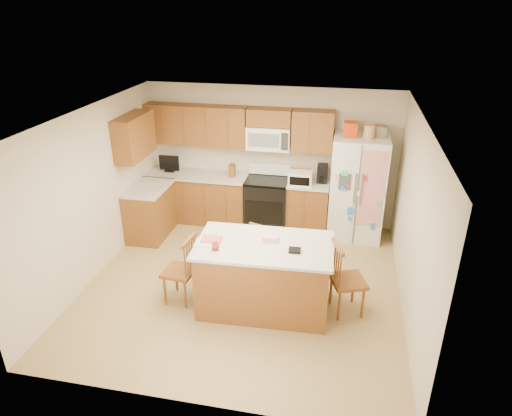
% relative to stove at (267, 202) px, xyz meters
% --- Properties ---
extents(ground, '(4.50, 4.50, 0.00)m').
position_rel_stove_xyz_m(ground, '(0.00, -1.94, -0.47)').
color(ground, '#9B7D4F').
rests_on(ground, ground).
extents(room_shell, '(4.60, 4.60, 2.52)m').
position_rel_stove_xyz_m(room_shell, '(0.00, -1.94, 0.97)').
color(room_shell, beige).
rests_on(room_shell, ground).
extents(cabinetry, '(3.36, 1.56, 2.15)m').
position_rel_stove_xyz_m(cabinetry, '(-0.98, -0.15, 0.44)').
color(cabinetry, brown).
rests_on(cabinetry, ground).
extents(stove, '(0.76, 0.65, 1.13)m').
position_rel_stove_xyz_m(stove, '(0.00, 0.00, 0.00)').
color(stove, black).
rests_on(stove, ground).
extents(refrigerator, '(0.90, 0.79, 2.04)m').
position_rel_stove_xyz_m(refrigerator, '(1.57, -0.06, 0.45)').
color(refrigerator, white).
rests_on(refrigerator, ground).
extents(island, '(1.81, 1.10, 1.06)m').
position_rel_stove_xyz_m(island, '(0.39, -2.40, 0.02)').
color(island, brown).
rests_on(island, ground).
extents(windsor_chair_left, '(0.45, 0.47, 0.99)m').
position_rel_stove_xyz_m(windsor_chair_left, '(-0.75, -2.49, -0.00)').
color(windsor_chair_left, brown).
rests_on(windsor_chair_left, ground).
extents(windsor_chair_back, '(0.53, 0.51, 0.97)m').
position_rel_stove_xyz_m(windsor_chair_back, '(0.30, -1.75, -0.02)').
color(windsor_chair_back, brown).
rests_on(windsor_chair_back, ground).
extents(windsor_chair_right, '(0.55, 0.56, 1.03)m').
position_rel_stove_xyz_m(windsor_chair_right, '(1.47, -2.30, 0.01)').
color(windsor_chair_right, brown).
rests_on(windsor_chair_right, ground).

